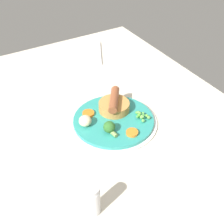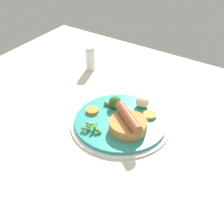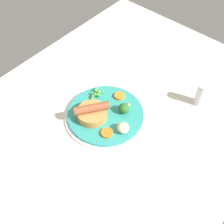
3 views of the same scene
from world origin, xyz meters
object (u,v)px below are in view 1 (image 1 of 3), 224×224
Objects in this scene: dinner_plate at (114,121)px; pea_pile at (142,116)px; sausage_pudding at (114,105)px; carrot_slice_0 at (132,133)px; fork at (99,53)px; carrot_slice_6 at (88,113)px; broccoli_floret_near at (110,128)px; potato_chunk_0 at (85,121)px; salt_shaker at (93,200)px.

dinner_plate is 8.12cm from pea_pile.
sausage_pudding is 11.39cm from carrot_slice_0.
carrot_slice_0 is 48.75cm from fork.
carrot_slice_6 is (9.13, 12.18, -0.57)cm from pea_pile.
carrot_slice_6 is (1.90, 7.43, -1.50)cm from sausage_pudding.
broccoli_floret_near is at bearing -2.70° from sausage_pudding.
sausage_pudding is 10.36cm from potato_chunk_0.
sausage_pudding reaches higher than pea_pile.
sausage_pudding is 7.82cm from carrot_slice_6.
pea_pile is 15.23cm from carrot_slice_6.
carrot_slice_0 is at bearing -171.93° from dinner_plate.
potato_chunk_0 is (5.77, 4.32, -0.03)cm from broccoli_floret_near.
pea_pile is (-7.23, -4.75, -0.93)cm from sausage_pudding.
broccoli_floret_near reaches higher than pea_pile.
sausage_pudding is 3.03× the size of carrot_slice_0.
sausage_pudding is 2.89× the size of carrot_slice_6.
dinner_plate is at bearing -176.16° from fork.
pea_pile is 0.65× the size of salt_shaker.
dinner_plate is 2.51× the size of sausage_pudding.
potato_chunk_0 reaches higher than fork.
carrot_slice_0 is (-9.45, -9.10, -1.11)cm from potato_chunk_0.
sausage_pudding reaches higher than carrot_slice_6.
broccoli_floret_near is 7.21cm from potato_chunk_0.
salt_shaker is (-61.24, 34.60, 3.51)cm from fork.
sausage_pudding is at bearing -45.82° from broccoli_floret_near.
carrot_slice_6 is (13.14, 6.33, -0.01)cm from carrot_slice_0.
dinner_plate is 7.26× the size of carrot_slice_6.
sausage_pudding is 2.11× the size of broccoli_floret_near.
carrot_slice_6 is 39.55cm from fork.
carrot_slice_0 is at bearing -135.48° from broccoli_floret_near.
dinner_plate is 7.57cm from carrot_slice_6.
salt_shaker is (-18.61, 14.65, 0.87)cm from broccoli_floret_near.
broccoli_floret_near is 1.44× the size of carrot_slice_0.
potato_chunk_0 is at bearing -44.86° from sausage_pudding.
potato_chunk_0 is at bearing 70.02° from pea_pile.
broccoli_floret_near is 0.26× the size of fork.
carrot_slice_0 is (-7.79, -1.11, 1.23)cm from dinner_plate.
fork is at bearing -22.90° from dinner_plate.
carrot_slice_0 and carrot_slice_6 have the same top height.
potato_chunk_0 is at bearing 143.09° from carrot_slice_6.
carrot_slice_6 is at bearing 173.80° from fork.
carrot_slice_0 is 14.58cm from carrot_slice_6.
pea_pile is at bearing -55.60° from carrot_slice_0.
carrot_slice_0 is 0.95× the size of carrot_slice_6.
dinner_plate is 7.97cm from carrot_slice_0.
carrot_slice_0 is at bearing 124.40° from pea_pile.
carrot_slice_6 is (5.34, 5.22, 1.22)cm from dinner_plate.
sausage_pudding is at bearing -5.62° from carrot_slice_0.
broccoli_floret_near is at bearing -170.73° from carrot_slice_6.
carrot_slice_0 is (-3.68, -4.78, -1.14)cm from broccoli_floret_near.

